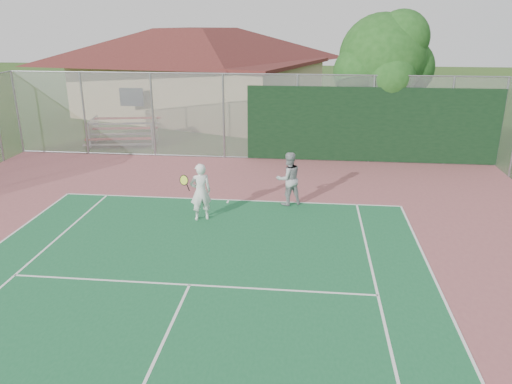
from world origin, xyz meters
TOP-DOWN VIEW (x-y plane):
  - back_fence at (2.11, 16.98)m, footprint 20.08×0.11m
  - clubhouse at (-4.16, 26.48)m, footprint 16.20×13.47m
  - bleachers at (-6.08, 18.91)m, footprint 3.33×2.25m
  - tree at (5.56, 18.79)m, footprint 4.28×4.05m
  - player_white_front at (-0.54, 10.19)m, footprint 0.94×0.75m
  - player_grey_back at (1.94, 11.71)m, footprint 1.03×0.95m

SIDE VIEW (x-z plane):
  - bleachers at x=-6.08m, z-range 0.03..1.19m
  - player_grey_back at x=1.94m, z-range 0.00..1.70m
  - player_white_front at x=-0.54m, z-range 0.01..1.71m
  - back_fence at x=2.11m, z-range -0.09..3.43m
  - clubhouse at x=-4.16m, z-range 0.05..6.03m
  - tree at x=5.56m, z-range 0.94..6.90m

